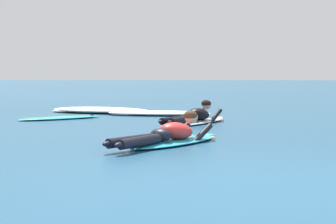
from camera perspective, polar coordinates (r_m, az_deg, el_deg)
ground_plane at (r=15.79m, az=5.28°, el=-0.09°), size 120.00×120.00×0.00m
surfer_near at (r=8.88m, az=0.24°, el=-2.33°), size 1.75×2.42×0.54m
surfer_far at (r=12.41m, az=2.69°, el=-0.54°), size 1.53×2.52×0.55m
drifting_surfboard at (r=13.86m, az=-10.40°, el=-0.56°), size 1.92×1.69×0.16m
whitewater_front at (r=15.87m, az=-6.56°, el=0.18°), size 3.01×1.91×0.15m
whitewater_mid_right at (r=14.81m, az=-0.87°, el=-0.12°), size 2.66×0.97×0.12m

